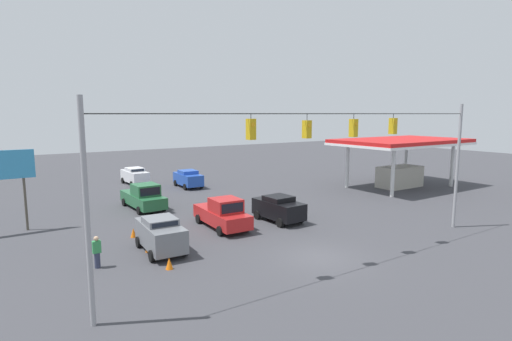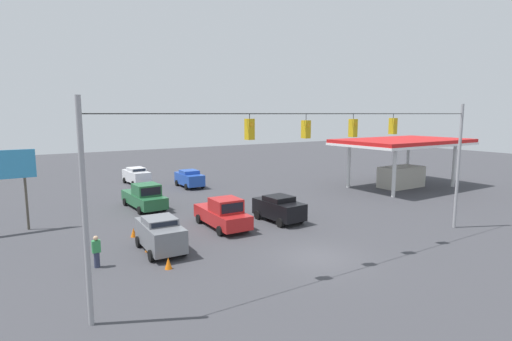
% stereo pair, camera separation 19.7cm
% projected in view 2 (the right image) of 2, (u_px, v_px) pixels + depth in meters
% --- Properties ---
extents(ground_plane, '(140.00, 140.00, 0.00)m').
position_uv_depth(ground_plane, '(318.00, 258.00, 21.61)').
color(ground_plane, '#3D3D42').
extents(overhead_signal_span, '(23.61, 0.38, 8.37)m').
position_uv_depth(overhead_signal_span, '(330.00, 161.00, 20.28)').
color(overhead_signal_span, '#939399').
rests_on(overhead_signal_span, ground_plane).
extents(sedan_blue_oncoming_deep, '(2.11, 4.25, 1.81)m').
position_uv_depth(sedan_blue_oncoming_deep, '(189.00, 178.00, 42.24)').
color(sedan_blue_oncoming_deep, '#234CB2').
rests_on(sedan_blue_oncoming_deep, ground_plane).
extents(sedan_black_crossing_near, '(2.27, 4.13, 1.86)m').
position_uv_depth(sedan_black_crossing_near, '(279.00, 208.00, 28.82)').
color(sedan_black_crossing_near, black).
rests_on(sedan_black_crossing_near, ground_plane).
extents(pickup_truck_green_withflow_far, '(2.40, 5.66, 2.12)m').
position_uv_depth(pickup_truck_green_withflow_far, '(145.00, 197.00, 32.64)').
color(pickup_truck_green_withflow_far, '#236038').
rests_on(pickup_truck_green_withflow_far, ground_plane).
extents(sedan_white_withflow_deep, '(2.14, 4.54, 1.85)m').
position_uv_depth(sedan_white_withflow_deep, '(136.00, 176.00, 43.99)').
color(sedan_white_withflow_deep, silver).
rests_on(sedan_white_withflow_deep, ground_plane).
extents(pickup_truck_red_withflow_mid, '(2.33, 5.36, 2.12)m').
position_uv_depth(pickup_truck_red_withflow_mid, '(223.00, 214.00, 27.15)').
color(pickup_truck_red_withflow_mid, red).
rests_on(pickup_truck_red_withflow_mid, ground_plane).
extents(sedan_grey_parked_shoulder, '(2.19, 4.23, 1.97)m').
position_uv_depth(sedan_grey_parked_shoulder, '(160.00, 234.00, 22.48)').
color(sedan_grey_parked_shoulder, slate).
rests_on(sedan_grey_parked_shoulder, ground_plane).
extents(traffic_cone_nearest, '(0.37, 0.37, 0.59)m').
position_uv_depth(traffic_cone_nearest, '(168.00, 263.00, 19.99)').
color(traffic_cone_nearest, orange).
rests_on(traffic_cone_nearest, ground_plane).
extents(traffic_cone_second, '(0.37, 0.37, 0.59)m').
position_uv_depth(traffic_cone_second, '(148.00, 246.00, 22.52)').
color(traffic_cone_second, orange).
rests_on(traffic_cone_second, ground_plane).
extents(traffic_cone_third, '(0.37, 0.37, 0.59)m').
position_uv_depth(traffic_cone_third, '(134.00, 232.00, 25.19)').
color(traffic_cone_third, orange).
rests_on(traffic_cone_third, ground_plane).
extents(gas_station, '(14.01, 8.30, 5.10)m').
position_uv_depth(gas_station, '(402.00, 152.00, 41.84)').
color(gas_station, red).
rests_on(gas_station, ground_plane).
extents(pedestrian, '(0.40, 0.28, 1.65)m').
position_uv_depth(pedestrian, '(96.00, 252.00, 20.13)').
color(pedestrian, '#2D334C').
rests_on(pedestrian, ground_plane).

